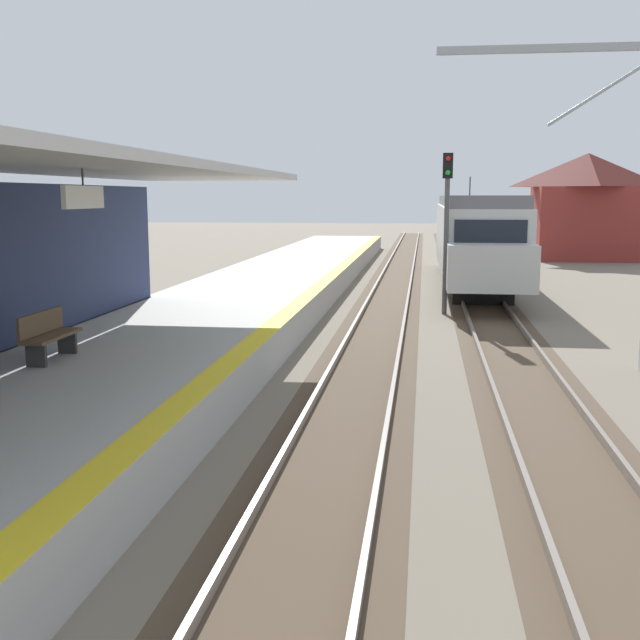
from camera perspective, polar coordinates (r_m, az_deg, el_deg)
station_platform at (r=19.13m, az=-9.74°, el=-1.25°), size 5.00×80.00×0.91m
track_pair_nearest_platform at (r=22.31m, az=4.25°, el=-0.72°), size 2.34×120.00×0.16m
track_pair_middle at (r=22.38m, az=12.98°, el=-0.90°), size 2.34×120.00×0.16m
approaching_train at (r=34.51m, az=11.22°, el=6.15°), size 2.93×19.60×4.76m
rail_signal_post at (r=25.60m, az=9.28°, el=7.52°), size 0.32×0.34×5.20m
platform_bench at (r=14.84m, az=-19.35°, el=-0.99°), size 0.45×1.60×0.88m
distant_trackside_house at (r=50.29m, az=18.95°, el=8.03°), size 6.60×5.28×6.40m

